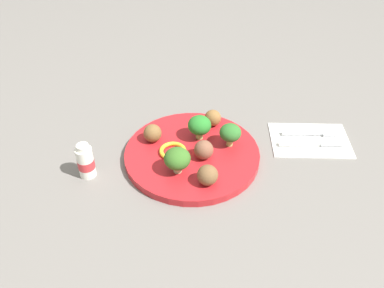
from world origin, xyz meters
The scene contains 14 objects.
ground_plane centered at (0.00, 0.00, 0.00)m, with size 4.00×4.00×0.00m, color slate.
plate centered at (0.00, 0.00, 0.01)m, with size 0.28×0.28×0.02m, color red.
broccoli_floret_near_rim centered at (0.02, 0.04, 0.05)m, with size 0.05×0.05×0.05m.
broccoli_floret_back_right centered at (0.08, 0.02, 0.05)m, with size 0.05×0.05×0.05m.
broccoli_floret_back_left centered at (-0.03, -0.06, 0.05)m, with size 0.05×0.05×0.05m.
meatball_near_rim centered at (0.05, 0.09, 0.03)m, with size 0.04×0.04×0.04m, color brown.
meatball_mid_right centered at (0.02, -0.02, 0.04)m, with size 0.04×0.04×0.04m, color brown.
meatball_far_rim centered at (-0.08, 0.04, 0.04)m, with size 0.04×0.04×0.04m, color brown.
meatball_front_right centered at (0.02, -0.09, 0.04)m, with size 0.04×0.04×0.04m, color brown.
pepper_ring_mid_right centered at (-0.04, 0.00, 0.02)m, with size 0.06×0.06×0.01m, color yellow.
napkin centered at (0.26, 0.03, 0.00)m, with size 0.17×0.12×0.01m, color white.
fork centered at (0.27, 0.05, 0.01)m, with size 0.12×0.03×0.01m.
knife centered at (0.27, 0.02, 0.01)m, with size 0.15×0.02×0.01m.
yogurt_bottle centered at (-0.21, -0.04, 0.03)m, with size 0.03×0.03×0.08m.
Camera 1 is at (-0.05, -0.65, 0.56)m, focal length 38.41 mm.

